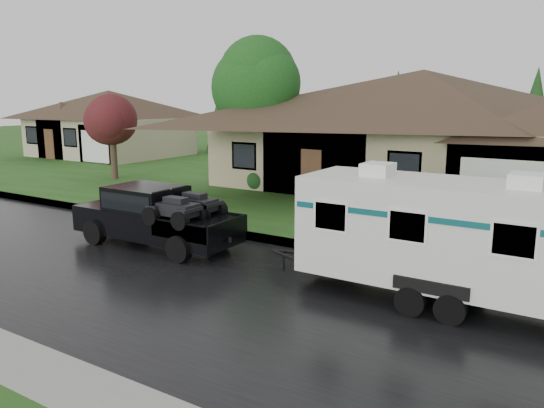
{
  "coord_description": "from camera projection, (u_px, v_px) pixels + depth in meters",
  "views": [
    {
      "loc": [
        9.58,
        -11.41,
        4.51
      ],
      "look_at": [
        1.14,
        2.0,
        1.29
      ],
      "focal_mm": 35.0,
      "sensor_mm": 36.0,
      "label": 1
    }
  ],
  "objects": [
    {
      "name": "ground",
      "position": [
        202.0,
        255.0,
        15.36
      ],
      "size": [
        140.0,
        140.0,
        0.0
      ],
      "primitive_type": "plane",
      "color": "#204A17",
      "rests_on": "ground"
    },
    {
      "name": "road",
      "position": [
        153.0,
        274.0,
        13.7
      ],
      "size": [
        140.0,
        8.0,
        0.01
      ],
      "primitive_type": "cube",
      "color": "black",
      "rests_on": "ground"
    },
    {
      "name": "curb",
      "position": [
        247.0,
        235.0,
        17.21
      ],
      "size": [
        140.0,
        0.5,
        0.15
      ],
      "primitive_type": "cube",
      "color": "gray",
      "rests_on": "ground"
    },
    {
      "name": "lawn",
      "position": [
        386.0,
        183.0,
        27.79
      ],
      "size": [
        140.0,
        26.0,
        0.15
      ],
      "primitive_type": "cube",
      "color": "#204A17",
      "rests_on": "ground"
    },
    {
      "name": "house_main",
      "position": [
        427.0,
        116.0,
        24.92
      ],
      "size": [
        19.44,
        10.8,
        6.9
      ],
      "color": "tan",
      "rests_on": "lawn"
    },
    {
      "name": "house_far",
      "position": [
        110.0,
        118.0,
        39.29
      ],
      "size": [
        10.8,
        8.64,
        5.8
      ],
      "color": "tan",
      "rests_on": "lawn"
    },
    {
      "name": "tree_left_green",
      "position": [
        257.0,
        85.0,
        24.25
      ],
      "size": [
        4.26,
        4.26,
        7.05
      ],
      "color": "#382B1E",
      "rests_on": "lawn"
    },
    {
      "name": "tree_red",
      "position": [
        112.0,
        119.0,
        27.94
      ],
      "size": [
        2.77,
        2.77,
        4.59
      ],
      "color": "#382B1E",
      "rests_on": "lawn"
    },
    {
      "name": "shrub_row",
      "position": [
        384.0,
        192.0,
        21.9
      ],
      "size": [
        13.6,
        1.0,
        1.0
      ],
      "color": "#143814",
      "rests_on": "lawn"
    },
    {
      "name": "pickup_truck",
      "position": [
        153.0,
        214.0,
        16.19
      ],
      "size": [
        5.46,
        2.08,
        1.82
      ],
      "color": "black",
      "rests_on": "ground"
    },
    {
      "name": "travel_trailer",
      "position": [
        447.0,
        233.0,
        11.47
      ],
      "size": [
        6.74,
        2.37,
        3.02
      ],
      "color": "silver",
      "rests_on": "ground"
    }
  ]
}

